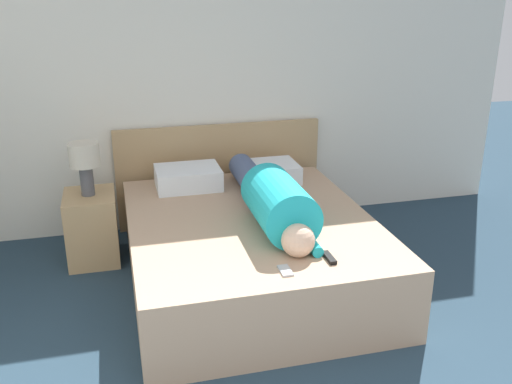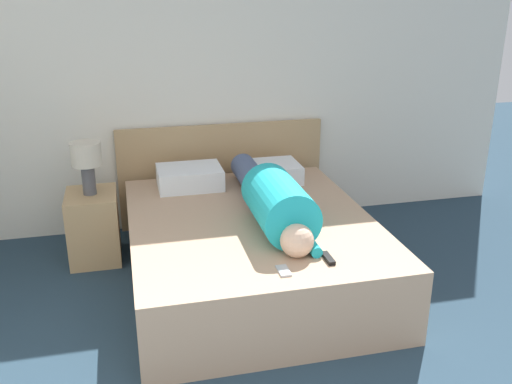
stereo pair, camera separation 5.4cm
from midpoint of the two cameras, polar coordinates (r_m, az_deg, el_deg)
name	(u,v)px [view 2 (the right image)]	position (r m, az deg, el deg)	size (l,w,h in m)	color
wall_back	(199,76)	(4.84, -5.41, 11.51)	(5.67, 0.06, 2.60)	silver
bed	(251,250)	(4.06, -0.12, -5.85)	(1.66, 2.01, 0.49)	tan
headboard	(222,174)	(5.00, -3.11, 1.78)	(1.78, 0.04, 0.89)	tan
nightstand	(94,226)	(4.55, -15.59, -3.33)	(0.38, 0.46, 0.53)	tan
table_lamp	(86,159)	(4.37, -16.26, 3.17)	(0.22, 0.22, 0.40)	#4C4C51
person_lying	(273,200)	(3.86, 2.13, -0.80)	(0.36, 1.63, 0.36)	#DBB293
pillow_near_headboard	(190,177)	(4.56, -6.32, 1.48)	(0.50, 0.39, 0.16)	white
pillow_second	(270,172)	(4.68, 1.69, 2.00)	(0.48, 0.39, 0.14)	white
tv_remote	(328,258)	(3.41, 7.68, -6.58)	(0.04, 0.15, 0.02)	black
cell_phone	(284,271)	(3.26, 3.25, -7.87)	(0.06, 0.13, 0.01)	#B2B7BC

